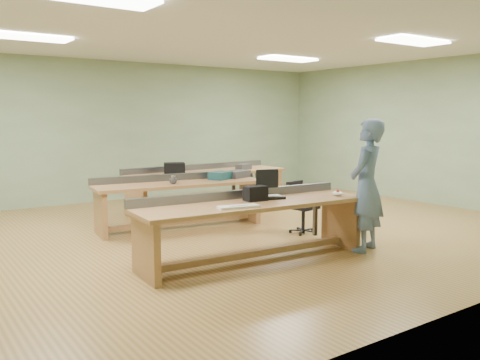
% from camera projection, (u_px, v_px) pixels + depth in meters
% --- Properties ---
extents(floor, '(10.00, 10.00, 0.00)m').
position_uv_depth(floor, '(226.00, 232.00, 8.03)').
color(floor, '#A2703D').
rests_on(floor, ground).
extents(ceiling, '(10.00, 10.00, 0.00)m').
position_uv_depth(ceiling, '(226.00, 37.00, 7.66)').
color(ceiling, silver).
rests_on(ceiling, wall_back).
extents(wall_back, '(10.00, 0.04, 3.00)m').
position_uv_depth(wall_back, '(126.00, 131.00, 11.10)').
color(wall_back, '#8CA67D').
rests_on(wall_back, floor).
extents(wall_front, '(10.00, 0.04, 3.00)m').
position_uv_depth(wall_front, '(468.00, 151.00, 4.58)').
color(wall_front, '#8CA67D').
rests_on(wall_front, floor).
extents(wall_right, '(0.04, 8.00, 3.00)m').
position_uv_depth(wall_right, '(425.00, 132.00, 10.68)').
color(wall_right, '#8CA67D').
rests_on(wall_right, floor).
extents(fluor_panels, '(6.20, 3.50, 0.03)m').
position_uv_depth(fluor_panels, '(226.00, 39.00, 7.66)').
color(fluor_panels, white).
rests_on(fluor_panels, ceiling).
extents(workbench_front, '(3.11, 1.02, 0.86)m').
position_uv_depth(workbench_front, '(253.00, 217.00, 6.37)').
color(workbench_front, '#B6844C').
rests_on(workbench_front, floor).
extents(workbench_mid, '(2.84, 1.10, 0.86)m').
position_uv_depth(workbench_mid, '(179.00, 194.00, 8.27)').
color(workbench_mid, '#B6844C').
rests_on(workbench_mid, floor).
extents(workbench_back, '(3.32, 1.02, 0.86)m').
position_uv_depth(workbench_back, '(207.00, 181.00, 9.96)').
color(workbench_back, '#B6844C').
rests_on(workbench_back, floor).
extents(person, '(0.77, 0.65, 1.78)m').
position_uv_depth(person, '(367.00, 186.00, 6.81)').
color(person, slate).
rests_on(person, floor).
extents(laptop_base, '(0.37, 0.33, 0.03)m').
position_uv_depth(laptop_base, '(271.00, 197.00, 6.61)').
color(laptop_base, black).
rests_on(laptop_base, workbench_front).
extents(laptop_screen, '(0.31, 0.09, 0.25)m').
position_uv_depth(laptop_screen, '(267.00, 179.00, 6.70)').
color(laptop_screen, black).
rests_on(laptop_screen, laptop_base).
extents(keyboard, '(0.51, 0.26, 0.03)m').
position_uv_depth(keyboard, '(238.00, 207.00, 5.93)').
color(keyboard, beige).
rests_on(keyboard, workbench_front).
extents(trackball_mouse, '(0.14, 0.16, 0.07)m').
position_uv_depth(trackball_mouse, '(338.00, 193.00, 6.84)').
color(trackball_mouse, white).
rests_on(trackball_mouse, workbench_front).
extents(camera_bag, '(0.29, 0.20, 0.19)m').
position_uv_depth(camera_bag, '(255.00, 193.00, 6.42)').
color(camera_bag, black).
rests_on(camera_bag, workbench_front).
extents(task_chair, '(0.50, 0.50, 0.80)m').
position_uv_depth(task_chair, '(301.00, 214.00, 7.93)').
color(task_chair, black).
rests_on(task_chair, floor).
extents(parts_bin_teal, '(0.44, 0.40, 0.13)m').
position_uv_depth(parts_bin_teal, '(220.00, 175.00, 8.65)').
color(parts_bin_teal, '#153F44').
rests_on(parts_bin_teal, workbench_mid).
extents(parts_bin_grey, '(0.49, 0.39, 0.12)m').
position_uv_depth(parts_bin_grey, '(237.00, 174.00, 8.91)').
color(parts_bin_grey, '#343537').
rests_on(parts_bin_grey, workbench_mid).
extents(mug, '(0.14, 0.14, 0.10)m').
position_uv_depth(mug, '(173.00, 181.00, 8.04)').
color(mug, '#343537').
rests_on(mug, workbench_mid).
extents(drinks_can, '(0.09, 0.09, 0.13)m').
position_uv_depth(drinks_can, '(173.00, 179.00, 8.12)').
color(drinks_can, silver).
rests_on(drinks_can, workbench_mid).
extents(storage_box_back, '(0.45, 0.39, 0.21)m').
position_uv_depth(storage_box_back, '(174.00, 168.00, 9.39)').
color(storage_box_back, black).
rests_on(storage_box_back, workbench_back).
extents(tray_back, '(0.30, 0.23, 0.11)m').
position_uv_depth(tray_back, '(244.00, 167.00, 10.26)').
color(tray_back, '#343537').
rests_on(tray_back, workbench_back).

